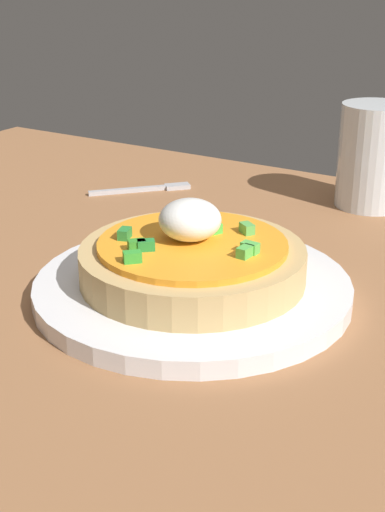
% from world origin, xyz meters
% --- Properties ---
extents(dining_table, '(1.16, 0.68, 0.02)m').
position_xyz_m(dining_table, '(0.00, 0.00, 0.01)').
color(dining_table, '#91613D').
rests_on(dining_table, ground).
extents(plate, '(0.25, 0.25, 0.01)m').
position_xyz_m(plate, '(-0.03, -0.03, 0.03)').
color(plate, white).
rests_on(plate, dining_table).
extents(pizza, '(0.18, 0.18, 0.06)m').
position_xyz_m(pizza, '(-0.03, -0.03, 0.05)').
color(pizza, tan).
rests_on(pizza, plate).
extents(cup_near, '(0.07, 0.07, 0.11)m').
position_xyz_m(cup_near, '(0.02, 0.26, 0.07)').
color(cup_near, silver).
rests_on(cup_near, dining_table).
extents(fork, '(0.09, 0.09, 0.00)m').
position_xyz_m(fork, '(-0.21, 0.18, 0.02)').
color(fork, '#B7B7BC').
rests_on(fork, dining_table).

